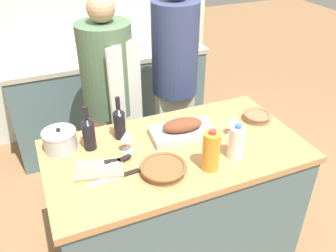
# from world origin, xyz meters

# --- Properties ---
(kitchen_island) EXTENTS (1.45, 0.78, 0.91)m
(kitchen_island) POSITION_xyz_m (0.00, 0.00, 0.46)
(kitchen_island) COLOR #4C666B
(kitchen_island) RESTS_ON ground_plane
(back_counter) EXTENTS (1.82, 0.60, 0.93)m
(back_counter) POSITION_xyz_m (0.00, 1.58, 0.46)
(back_counter) COLOR #4C666B
(back_counter) RESTS_ON ground_plane
(back_wall) EXTENTS (2.32, 0.10, 2.55)m
(back_wall) POSITION_xyz_m (0.00, 1.93, 1.27)
(back_wall) COLOR silver
(back_wall) RESTS_ON ground_plane
(roasting_pan) EXTENTS (0.38, 0.23, 0.11)m
(roasting_pan) POSITION_xyz_m (0.08, 0.10, 0.95)
(roasting_pan) COLOR #BCBCC1
(roasting_pan) RESTS_ON kitchen_island
(wicker_basket) EXTENTS (0.24, 0.24, 0.05)m
(wicker_basket) POSITION_xyz_m (-0.15, -0.17, 0.93)
(wicker_basket) COLOR brown
(wicker_basket) RESTS_ON kitchen_island
(cutting_board) EXTENTS (0.27, 0.22, 0.02)m
(cutting_board) POSITION_xyz_m (-0.44, -0.02, 0.92)
(cutting_board) COLOR tan
(cutting_board) RESTS_ON kitchen_island
(stock_pot) EXTENTS (0.19, 0.19, 0.14)m
(stock_pot) POSITION_xyz_m (-0.59, 0.25, 0.97)
(stock_pot) COLOR #B7B7BC
(stock_pot) RESTS_ON kitchen_island
(mixing_bowl) EXTENTS (0.17, 0.17, 0.05)m
(mixing_bowl) POSITION_xyz_m (0.59, 0.08, 0.94)
(mixing_bowl) COLOR #846647
(mixing_bowl) RESTS_ON kitchen_island
(juice_jug) EXTENTS (0.09, 0.09, 0.23)m
(juice_jug) POSITION_xyz_m (0.09, -0.23, 1.02)
(juice_jug) COLOR orange
(juice_jug) RESTS_ON kitchen_island
(milk_jug) EXTENTS (0.08, 0.08, 0.20)m
(milk_jug) POSITION_xyz_m (0.26, -0.19, 1.00)
(milk_jug) COLOR white
(milk_jug) RESTS_ON kitchen_island
(wine_bottle_green) EXTENTS (0.07, 0.07, 0.26)m
(wine_bottle_green) POSITION_xyz_m (-0.25, 0.23, 1.01)
(wine_bottle_green) COLOR black
(wine_bottle_green) RESTS_ON kitchen_island
(wine_bottle_dark) EXTENTS (0.07, 0.07, 0.27)m
(wine_bottle_dark) POSITION_xyz_m (-0.44, 0.19, 1.01)
(wine_bottle_dark) COLOR black
(wine_bottle_dark) RESTS_ON kitchen_island
(wine_glass_left) EXTENTS (0.07, 0.07, 0.13)m
(wine_glass_left) POSITION_xyz_m (0.37, -0.00, 1.00)
(wine_glass_left) COLOR silver
(wine_glass_left) RESTS_ON kitchen_island
(wine_glass_right) EXTENTS (0.07, 0.07, 0.13)m
(wine_glass_right) POSITION_xyz_m (-0.26, 0.08, 1.01)
(wine_glass_right) COLOR silver
(wine_glass_right) RESTS_ON kitchen_island
(knife_chef) EXTENTS (0.27, 0.05, 0.01)m
(knife_chef) POSITION_xyz_m (-0.38, -0.11, 0.91)
(knife_chef) COLOR #B7B7BC
(knife_chef) RESTS_ON kitchen_island
(knife_paring) EXTENTS (0.22, 0.07, 0.01)m
(knife_paring) POSITION_xyz_m (-0.43, 0.01, 0.93)
(knife_paring) COLOR #B7B7BC
(knife_paring) RESTS_ON cutting_board
(knife_bread) EXTENTS (0.20, 0.09, 0.01)m
(knife_bread) POSITION_xyz_m (-0.35, -0.02, 0.93)
(knife_bread) COLOR #B7B7BC
(knife_bread) RESTS_ON cutting_board
(condiment_bottle_tall) EXTENTS (0.06, 0.06, 0.18)m
(condiment_bottle_tall) POSITION_xyz_m (0.52, 1.43, 1.01)
(condiment_bottle_tall) COLOR #234C28
(condiment_bottle_tall) RESTS_ON back_counter
(condiment_bottle_short) EXTENTS (0.06, 0.06, 0.19)m
(condiment_bottle_short) POSITION_xyz_m (-0.10, 1.73, 1.01)
(condiment_bottle_short) COLOR #B28E2D
(condiment_bottle_short) RESTS_ON back_counter
(person_cook_aproned) EXTENTS (0.40, 0.42, 1.60)m
(person_cook_aproned) POSITION_xyz_m (-0.16, 0.82, 0.88)
(person_cook_aproned) COLOR beige
(person_cook_aproned) RESTS_ON ground_plane
(person_cook_guest) EXTENTS (0.35, 0.35, 1.71)m
(person_cook_guest) POSITION_xyz_m (0.35, 0.82, 0.94)
(person_cook_guest) COLOR beige
(person_cook_guest) RESTS_ON ground_plane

